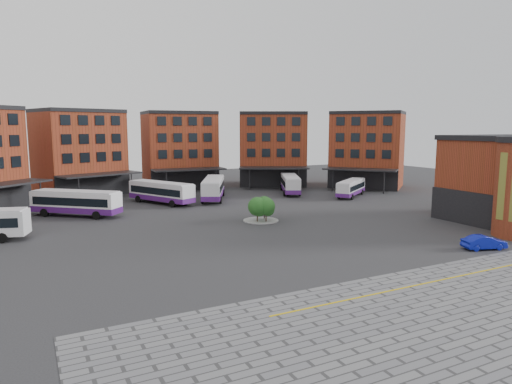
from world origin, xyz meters
name	(u,v)px	position (x,y,z in m)	size (l,w,h in m)	color
ground	(299,245)	(0.00, 0.00, 0.00)	(160.00, 160.00, 0.00)	#28282B
yellow_line	(423,284)	(2.00, -14.00, 0.03)	(26.00, 0.15, 0.02)	gold
main_building	(152,154)	(-4.77, 38.25, 7.23)	(94.14, 42.48, 14.60)	maroon
tree_island	(263,207)	(2.02, 11.58, 1.76)	(4.40, 4.40, 3.14)	gray
bus_b	(76,202)	(-18.17, 25.62, 1.83)	(10.86, 9.96, 3.38)	white
bus_c	(161,192)	(-5.54, 30.40, 1.80)	(7.78, 11.77, 3.33)	silver
bus_d	(213,188)	(3.04, 30.54, 1.87)	(7.92, 12.25, 3.45)	silver
bus_e	(290,184)	(17.79, 31.03, 1.73)	(7.27, 11.31, 3.19)	silver
bus_f	(351,188)	(24.87, 23.01, 1.50)	(9.33, 7.58, 2.77)	silver
blue_car	(484,242)	(14.81, -9.52, 0.68)	(1.44, 4.13, 1.36)	#0C169D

